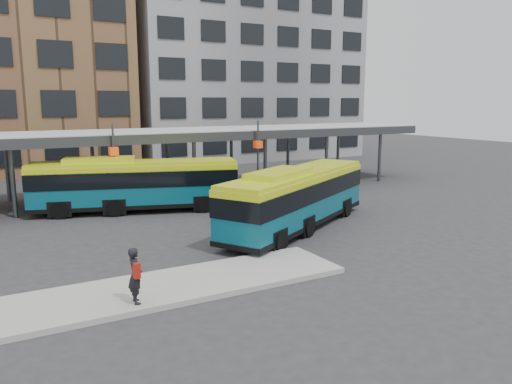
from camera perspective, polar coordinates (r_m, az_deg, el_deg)
name	(u,v)px	position (r m, az deg, el deg)	size (l,w,h in m)	color
ground	(247,247)	(20.86, -1.05, -6.29)	(120.00, 120.00, 0.00)	#28282B
boarding_island	(137,293)	(16.25, -13.48, -11.16)	(14.00, 3.00, 0.18)	gray
canopy	(148,135)	(31.98, -12.19, 6.39)	(40.00, 6.53, 4.80)	#999B9E
building_grey	(237,64)	(55.91, -2.15, 14.44)	(24.00, 14.00, 20.00)	slate
bus_front	(297,196)	(23.55, 4.72, -0.49)	(10.58, 7.41, 3.00)	#084A5D
bus_rear	(135,183)	(27.99, -13.70, 0.99)	(11.15, 5.49, 3.02)	#084A5D
pedestrian	(135,275)	(14.99, -13.63, -9.22)	(0.42, 0.65, 1.66)	black
bike_rack	(319,177)	(37.32, 7.27, 1.75)	(4.88, 1.58, 0.97)	slate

